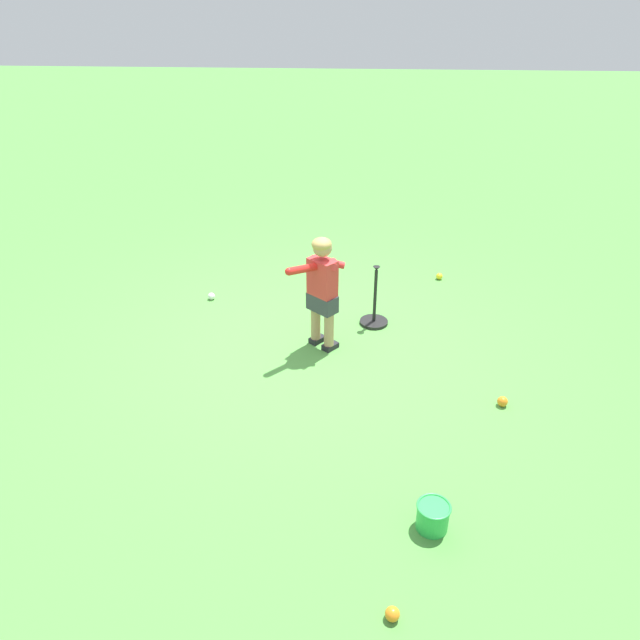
# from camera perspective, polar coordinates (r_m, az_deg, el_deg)

# --- Properties ---
(ground_plane) EXTENTS (40.00, 40.00, 0.00)m
(ground_plane) POSITION_cam_1_polar(r_m,az_deg,el_deg) (5.54, -1.91, -2.67)
(ground_plane) COLOR #519942
(child_batter) EXTENTS (0.49, 0.49, 1.08)m
(child_batter) POSITION_cam_1_polar(r_m,az_deg,el_deg) (5.24, 0.18, 3.52)
(child_batter) COLOR #232328
(child_batter) RESTS_ON ground
(play_ball_center_lawn) EXTENTS (0.08, 0.08, 0.08)m
(play_ball_center_lawn) POSITION_cam_1_polar(r_m,az_deg,el_deg) (3.55, 6.95, -26.20)
(play_ball_center_lawn) COLOR orange
(play_ball_center_lawn) RESTS_ON ground
(play_ball_behind_batter) EXTENTS (0.08, 0.08, 0.08)m
(play_ball_behind_batter) POSITION_cam_1_polar(r_m,az_deg,el_deg) (5.02, 17.10, -7.47)
(play_ball_behind_batter) COLOR orange
(play_ball_behind_batter) RESTS_ON ground
(play_ball_far_right) EXTENTS (0.08, 0.08, 0.08)m
(play_ball_far_right) POSITION_cam_1_polar(r_m,az_deg,el_deg) (6.45, -10.38, 2.26)
(play_ball_far_right) COLOR white
(play_ball_far_right) RESTS_ON ground
(play_ball_near_batter) EXTENTS (0.07, 0.07, 0.07)m
(play_ball_near_batter) POSITION_cam_1_polar(r_m,az_deg,el_deg) (6.93, 11.38, 4.14)
(play_ball_near_batter) COLOR yellow
(play_ball_near_batter) RESTS_ON ground
(batting_tee) EXTENTS (0.28, 0.28, 0.62)m
(batting_tee) POSITION_cam_1_polar(r_m,az_deg,el_deg) (5.89, 5.22, 0.57)
(batting_tee) COLOR black
(batting_tee) RESTS_ON ground
(toy_bucket) EXTENTS (0.22, 0.22, 0.19)m
(toy_bucket) POSITION_cam_1_polar(r_m,az_deg,el_deg) (3.92, 10.76, -17.98)
(toy_bucket) COLOR green
(toy_bucket) RESTS_ON ground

